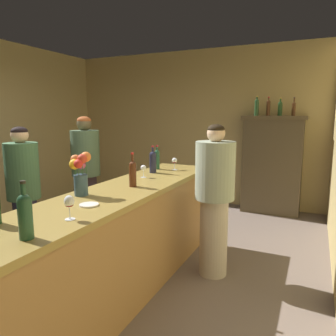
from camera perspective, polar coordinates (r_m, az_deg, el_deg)
floor at (r=3.70m, az=-15.72°, el=-17.50°), size 8.62×8.62×0.00m
wall_back at (r=6.25m, az=4.24°, el=7.28°), size 5.01×0.12×2.84m
bar_counter at (r=3.04m, az=-8.34°, el=-12.95°), size 0.67×3.15×1.00m
display_cabinet at (r=5.65m, az=18.01°, el=0.84°), size 1.02×0.41×1.64m
wine_bottle_malbec at (r=2.97m, az=-6.31°, el=-0.78°), size 0.07×0.07×0.32m
wine_bottle_pinot at (r=1.88m, az=-24.07°, el=-7.46°), size 0.08×0.08×0.32m
wine_bottle_syrah at (r=3.66m, az=-2.71°, el=1.29°), size 0.08×0.08×0.31m
wine_bottle_merlot at (r=3.91m, az=-1.96°, el=1.74°), size 0.06×0.06×0.29m
wine_glass_front at (r=3.85m, az=1.17°, el=1.19°), size 0.07×0.07×0.15m
wine_glass_mid at (r=2.13m, az=-17.16°, el=-5.94°), size 0.07×0.07×0.16m
wine_glass_rear at (r=3.40m, az=-4.39°, el=-0.09°), size 0.06×0.06×0.13m
flower_arrangement at (r=2.71m, az=-15.35°, el=-0.56°), size 0.15×0.16×0.36m
cheese_plate at (r=2.44m, az=-13.88°, el=-6.38°), size 0.14×0.14×0.01m
display_bottle_left at (r=5.63m, az=15.50°, el=10.49°), size 0.07×0.07×0.33m
display_bottle_midleft at (r=5.60m, az=17.41°, el=10.31°), size 0.06×0.06×0.31m
display_bottle_center at (r=5.58m, az=19.32°, el=10.06°), size 0.07×0.07×0.29m
display_bottle_midright at (r=5.57m, az=21.47°, el=9.90°), size 0.06×0.06×0.29m
patron_tall at (r=3.65m, az=-24.24°, el=-4.25°), size 0.33×0.33×1.54m
patron_in_navy at (r=4.65m, az=-14.37°, el=-0.33°), size 0.39×0.39×1.63m
bartender at (r=3.29m, az=8.27°, el=-4.88°), size 0.40×0.40×1.56m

